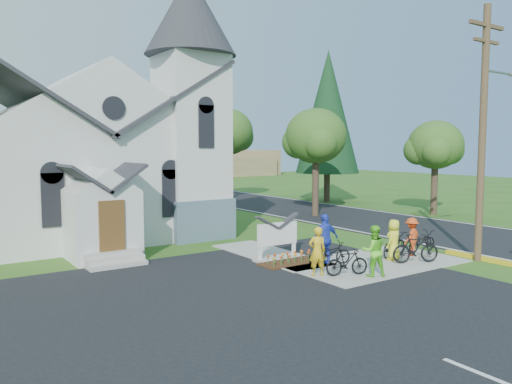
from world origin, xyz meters
TOP-DOWN VIEW (x-y plane):
  - ground at (0.00, 0.00)m, footprint 120.00×120.00m
  - parking_lot at (-7.00, -2.00)m, footprint 20.00×16.00m
  - road at (10.00, 15.00)m, footprint 8.00×90.00m
  - sidewalk at (1.50, 0.50)m, footprint 7.00×4.00m
  - church at (-5.48, 12.48)m, footprint 12.35×12.00m
  - church_sign at (-1.20, 3.20)m, footprint 2.20×0.40m
  - flower_bed at (-1.20, 2.30)m, footprint 2.60×1.10m
  - utility_pole at (5.36, -1.50)m, footprint 3.45×0.28m
  - tree_road_near at (8.50, 12.00)m, footprint 4.00×4.00m
  - tree_road_mid at (9.00, 24.00)m, footprint 4.40×4.40m
  - tree_road_far at (15.50, 8.00)m, footprint 3.60×3.60m
  - conifer at (15.00, 18.00)m, footprint 5.20×5.20m
  - distant_hills at (3.36, 56.33)m, footprint 61.00×10.00m
  - cyclist_0 at (-1.70, 0.21)m, footprint 0.74×0.61m
  - bike_0 at (-0.22, 1.20)m, footprint 1.79×1.14m
  - cyclist_1 at (-0.13, -0.94)m, footprint 1.07×0.98m
  - bike_1 at (-0.84, -0.37)m, footprint 1.63×0.95m
  - cyclist_2 at (-0.35, 1.30)m, footprint 1.20×0.61m
  - bike_2 at (2.93, 0.73)m, footprint 1.99×1.14m
  - cyclist_3 at (3.65, 0.44)m, footprint 1.13×0.81m
  - bike_3 at (2.71, -0.51)m, footprint 1.96×1.26m
  - cyclist_4 at (2.42, 0.32)m, footprint 0.90×0.70m
  - bike_4 at (4.70, 0.71)m, footprint 1.73×0.64m

SIDE VIEW (x-z plane):
  - ground at x=0.00m, z-range 0.00..0.00m
  - parking_lot at x=-7.00m, z-range 0.00..0.02m
  - road at x=10.00m, z-range 0.00..0.02m
  - sidewalk at x=1.50m, z-range 0.00..0.05m
  - flower_bed at x=-1.20m, z-range 0.00..0.07m
  - bike_0 at x=-0.22m, z-range 0.05..0.94m
  - bike_4 at x=4.70m, z-range 0.05..0.95m
  - bike_1 at x=-0.84m, z-range 0.05..1.00m
  - bike_2 at x=2.93m, z-range 0.05..1.04m
  - bike_3 at x=2.71m, z-range 0.05..1.19m
  - cyclist_3 at x=3.65m, z-range 0.05..1.63m
  - cyclist_4 at x=2.42m, z-range 0.05..1.68m
  - cyclist_0 at x=-1.70m, z-range 0.05..1.78m
  - cyclist_1 at x=-0.13m, z-range 0.05..1.84m
  - church_sign at x=-1.20m, z-range 0.18..1.88m
  - cyclist_2 at x=-0.35m, z-range 0.05..2.02m
  - distant_hills at x=3.36m, z-range -0.63..4.97m
  - tree_road_far at x=15.50m, z-range 1.48..7.78m
  - tree_road_near at x=8.50m, z-range 1.68..8.73m
  - church at x=-5.48m, z-range -1.25..11.75m
  - utility_pole at x=5.36m, z-range 0.40..10.40m
  - tree_road_mid at x=9.00m, z-range 1.88..9.68m
  - conifer at x=15.00m, z-range 1.19..13.59m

